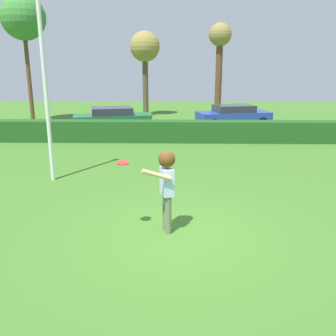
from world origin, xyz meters
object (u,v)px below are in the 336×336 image
at_px(willow_tree, 145,49).
at_px(bare_elm_tree, 220,45).
at_px(person, 166,180).
at_px(frisbee, 123,163).
at_px(parked_car_blue, 233,115).
at_px(parked_car_green, 112,117).
at_px(oak_tree, 23,19).
at_px(lamppost, 44,69).

bearing_deg(willow_tree, bare_elm_tree, -10.34).
height_order(person, willow_tree, willow_tree).
bearing_deg(frisbee, willow_tree, 93.29).
height_order(parked_car_blue, willow_tree, willow_tree).
xyz_separation_m(person, parked_car_green, (-3.38, 13.04, -0.47)).
height_order(parked_car_blue, oak_tree, oak_tree).
bearing_deg(frisbee, parked_car_green, 100.74).
bearing_deg(bare_elm_tree, frisbee, -102.15).
xyz_separation_m(lamppost, parked_car_blue, (7.22, 10.77, -2.68)).
bearing_deg(person, parked_car_green, 104.52).
relative_size(frisbee, bare_elm_tree, 0.04).
bearing_deg(willow_tree, oak_tree, -155.58).
height_order(frisbee, lamppost, lamppost).
bearing_deg(frisbee, person, -0.19).
height_order(bare_elm_tree, oak_tree, oak_tree).
distance_m(frisbee, oak_tree, 18.31).
bearing_deg(person, lamppost, 135.04).
bearing_deg(willow_tree, frisbee, -86.71).
bearing_deg(frisbee, lamppost, 127.09).
distance_m(person, parked_car_blue, 14.88).
xyz_separation_m(parked_car_blue, willow_tree, (-5.53, 4.51, 3.85)).
xyz_separation_m(person, parked_car_blue, (3.54, 14.44, -0.47)).
xyz_separation_m(frisbee, lamppost, (-2.78, 3.67, 1.84)).
distance_m(person, lamppost, 5.65).
bearing_deg(parked_car_blue, parked_car_green, -168.54).
distance_m(lamppost, bare_elm_tree, 15.90).
relative_size(parked_car_green, willow_tree, 0.78).
relative_size(parked_car_green, oak_tree, 0.60).
bearing_deg(parked_car_blue, willow_tree, 140.82).
height_order(parked_car_blue, bare_elm_tree, bare_elm_tree).
height_order(parked_car_green, oak_tree, oak_tree).
distance_m(lamppost, parked_car_blue, 13.24).
relative_size(frisbee, lamppost, 0.04).
bearing_deg(parked_car_green, oak_tree, 153.44).
height_order(frisbee, bare_elm_tree, bare_elm_tree).
bearing_deg(lamppost, bare_elm_tree, 65.13).
xyz_separation_m(lamppost, willow_tree, (1.69, 15.27, 1.17)).
bearing_deg(bare_elm_tree, oak_tree, -169.36).
bearing_deg(willow_tree, lamppost, -96.30).
relative_size(person, oak_tree, 0.24).
bearing_deg(oak_tree, lamppost, -66.67).
height_order(person, oak_tree, oak_tree).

